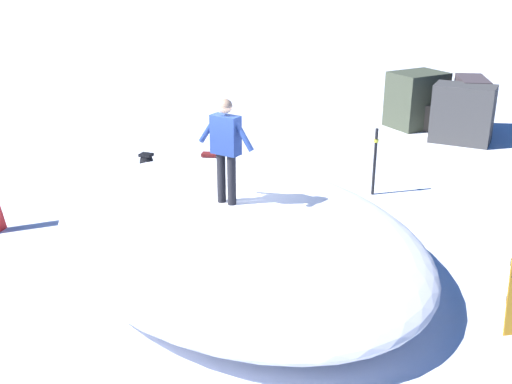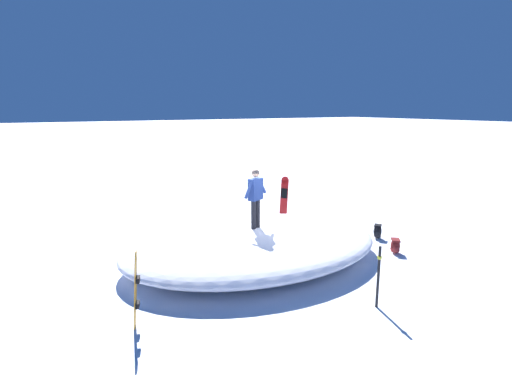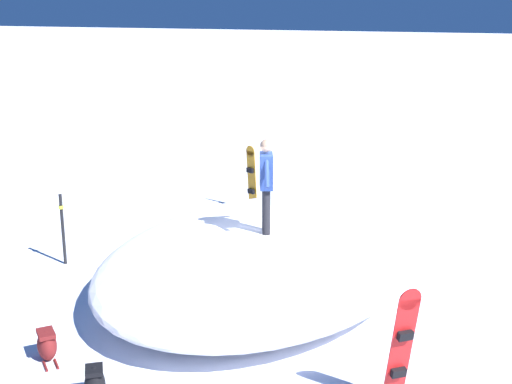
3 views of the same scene
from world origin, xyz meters
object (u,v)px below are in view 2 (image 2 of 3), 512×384
backpack_far (378,231)px  backpack_near (395,246)px  trail_marker_pole (378,275)px  snowboard_secondary_upright (136,288)px  snowboarder_standing (256,195)px  snowboard_primary_upright (284,198)px

backpack_far → backpack_near: bearing=-25.8°
backpack_near → trail_marker_pole: 3.78m
snowboard_secondary_upright → backpack_far: bearing=100.1°
backpack_near → snowboard_secondary_upright: bearing=-88.3°
backpack_near → snowboarder_standing: bearing=-114.8°
backpack_near → trail_marker_pole: trail_marker_pole is taller
snowboarder_standing → backpack_near: snowboarder_standing is taller
trail_marker_pole → snowboarder_standing: bearing=-169.0°
backpack_near → backpack_far: (-1.27, 0.61, 0.02)m
snowboard_primary_upright → backpack_near: snowboard_primary_upright is taller
snowboarder_standing → trail_marker_pole: size_ratio=1.21×
snowboard_secondary_upright → backpack_near: size_ratio=2.82×
snowboard_secondary_upright → trail_marker_pole: 5.09m
backpack_far → trail_marker_pole: (3.39, -3.69, 0.50)m
snowboard_secondary_upright → backpack_far: 8.56m
snowboarder_standing → trail_marker_pole: snowboarder_standing is taller
snowboard_primary_upright → backpack_far: 3.85m
backpack_near → snowboard_primary_upright: bearing=-171.7°
snowboard_secondary_upright → backpack_near: 7.83m
snowboard_primary_upright → snowboard_secondary_upright: 8.72m
backpack_near → backpack_far: backpack_far is taller
snowboarder_standing → snowboard_primary_upright: bearing=134.3°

